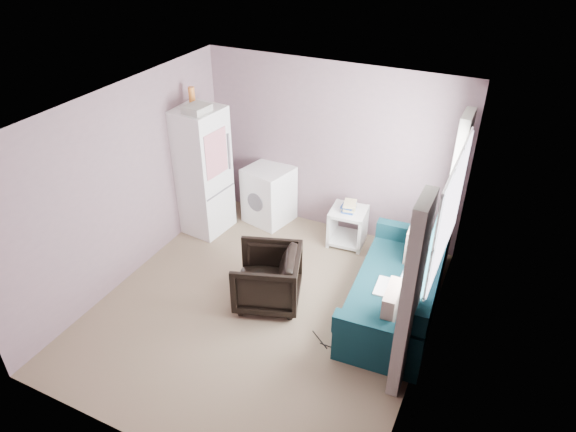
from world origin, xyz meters
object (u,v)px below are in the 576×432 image
Objects in this scene: washing_machine at (269,193)px; side_table at (348,224)px; sofa at (401,292)px; fridge at (201,170)px; armchair at (267,275)px.

side_table is at bearing 9.77° from washing_machine.
sofa is (1.08, -1.17, 0.02)m from side_table.
fridge is 2.44× the size of washing_machine.
washing_machine is (-0.86, 1.71, 0.06)m from armchair.
fridge is 1.01× the size of sofa.
washing_machine is 1.30× the size of side_table.
washing_machine is 0.42× the size of sofa.
armchair is 0.37× the size of fridge.
armchair is at bearing -166.73° from sofa.
fridge is 3.27m from sofa.
armchair is 1.60m from sofa.
sofa is at bearing 87.82° from armchair.
armchair is at bearing -105.40° from side_table.
washing_machine is at bearing 176.62° from side_table.
armchair is 1.17× the size of side_table.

